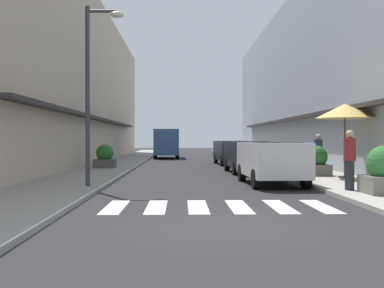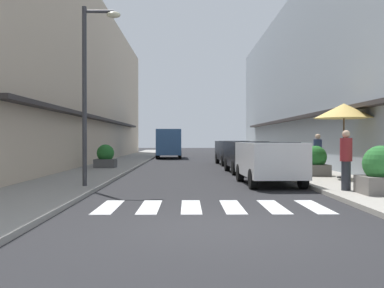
% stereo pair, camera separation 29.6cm
% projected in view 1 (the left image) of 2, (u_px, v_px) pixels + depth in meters
% --- Properties ---
extents(ground_plane, '(108.18, 108.18, 0.00)m').
position_uv_depth(ground_plane, '(195.00, 165.00, 27.84)').
color(ground_plane, '#232326').
extents(sidewalk_left, '(2.84, 68.84, 0.12)m').
position_uv_depth(sidewalk_left, '(117.00, 164.00, 27.73)').
color(sidewalk_left, gray).
rests_on(sidewalk_left, ground_plane).
extents(sidewalk_right, '(2.84, 68.84, 0.12)m').
position_uv_depth(sidewalk_right, '(273.00, 164.00, 27.95)').
color(sidewalk_right, '#9E998E').
rests_on(sidewalk_right, ground_plane).
extents(building_row_left, '(5.50, 46.25, 10.67)m').
position_uv_depth(building_row_left, '(58.00, 79.00, 29.04)').
color(building_row_left, '#C6B299').
rests_on(building_row_left, ground_plane).
extents(building_row_right, '(5.50, 46.25, 10.81)m').
position_uv_depth(building_row_right, '(329.00, 79.00, 29.44)').
color(building_row_right, '#939EA8').
rests_on(building_row_right, ground_plane).
extents(crosswalk, '(5.20, 2.20, 0.01)m').
position_uv_depth(crosswalk, '(218.00, 207.00, 10.62)').
color(crosswalk, silver).
rests_on(crosswalk, ground_plane).
extents(parked_car_near, '(1.93, 4.10, 1.47)m').
position_uv_depth(parked_car_near, '(271.00, 158.00, 15.76)').
color(parked_car_near, silver).
rests_on(parked_car_near, ground_plane).
extents(parked_car_mid, '(1.93, 4.02, 1.47)m').
position_uv_depth(parked_car_mid, '(248.00, 153.00, 21.29)').
color(parked_car_mid, black).
rests_on(parked_car_mid, ground_plane).
extents(parked_car_far, '(1.99, 4.57, 1.47)m').
position_uv_depth(parked_car_far, '(232.00, 150.00, 28.02)').
color(parked_car_far, black).
rests_on(parked_car_far, ground_plane).
extents(delivery_van, '(2.15, 5.46, 2.37)m').
position_uv_depth(delivery_van, '(166.00, 141.00, 37.77)').
color(delivery_van, '#33598C').
rests_on(delivery_van, ground_plane).
extents(street_lamp, '(1.19, 0.28, 5.54)m').
position_uv_depth(street_lamp, '(94.00, 77.00, 14.18)').
color(street_lamp, '#38383D').
rests_on(street_lamp, sidewalk_left).
extents(cafe_umbrella, '(2.20, 2.20, 2.77)m').
position_uv_depth(cafe_umbrella, '(345.00, 111.00, 17.20)').
color(cafe_umbrella, '#262626').
rests_on(cafe_umbrella, sidewalk_right).
extents(planter_midblock, '(0.99, 0.99, 1.19)m').
position_uv_depth(planter_midblock, '(316.00, 162.00, 18.33)').
color(planter_midblock, slate).
rests_on(planter_midblock, sidewalk_right).
extents(planter_far, '(1.04, 1.04, 1.18)m').
position_uv_depth(planter_far, '(105.00, 157.00, 23.39)').
color(planter_far, '#4C4C4C').
rests_on(planter_far, sidewalk_left).
extents(pedestrian_walking_near, '(0.34, 0.34, 1.70)m').
position_uv_depth(pedestrian_walking_near, '(350.00, 159.00, 13.05)').
color(pedestrian_walking_near, '#282B33').
rests_on(pedestrian_walking_near, sidewalk_right).
extents(pedestrian_walking_far, '(0.34, 0.34, 1.66)m').
position_uv_depth(pedestrian_walking_far, '(318.00, 153.00, 18.80)').
color(pedestrian_walking_far, '#282B33').
rests_on(pedestrian_walking_far, sidewalk_right).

